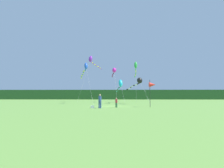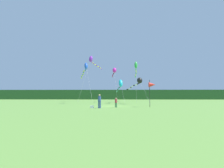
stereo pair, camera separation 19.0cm
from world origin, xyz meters
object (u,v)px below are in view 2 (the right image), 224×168
at_px(cooler_box, 92,107).
at_px(banner_flag_pole, 152,85).
at_px(person_adult, 99,100).
at_px(person_child, 116,102).
at_px(kite_blue, 85,68).
at_px(kite_purple, 92,60).
at_px(kite_cyan, 120,84).
at_px(kite_green, 136,67).
at_px(kite_black, 138,81).
at_px(kite_magenta, 114,71).

distance_m(cooler_box, banner_flag_pole, 8.74).
relative_size(person_adult, cooler_box, 4.19).
xyz_separation_m(person_child, kite_blue, (-6.05, 10.40, 6.26)).
xyz_separation_m(kite_purple, kite_cyan, (7.21, -9.05, -6.92)).
relative_size(person_child, cooler_box, 3.11).
relative_size(person_adult, kite_blue, 0.19).
height_order(cooler_box, kite_cyan, kite_cyan).
xyz_separation_m(cooler_box, kite_green, (7.78, 19.13, 8.19)).
bearing_deg(kite_black, cooler_box, -124.92).
distance_m(kite_black, kite_cyan, 4.39).
relative_size(kite_blue, kite_cyan, 1.16).
xyz_separation_m(person_adult, person_child, (2.07, 1.41, -0.25)).
distance_m(person_adult, cooler_box, 1.25).
xyz_separation_m(kite_magenta, kite_cyan, (1.28, -5.17, -3.48)).
xyz_separation_m(kite_green, kite_blue, (-10.82, -7.41, -1.37)).
distance_m(kite_green, kite_magenta, 5.31).
bearing_deg(person_child, cooler_box, -156.28).
bearing_deg(person_child, person_adult, -145.65).
relative_size(kite_green, kite_purple, 0.85).
relative_size(kite_green, kite_magenta, 1.19).
relative_size(cooler_box, kite_black, 0.05).
bearing_deg(kite_purple, banner_flag_pole, -60.72).
bearing_deg(kite_cyan, banner_flag_pole, -69.79).
bearing_deg(kite_black, banner_flag_pole, -84.60).
xyz_separation_m(person_child, kite_green, (4.77, 17.81, 7.63)).
height_order(person_adult, kite_blue, kite_blue).
relative_size(person_child, kite_black, 0.16).
distance_m(person_child, kite_cyan, 12.32).
distance_m(person_adult, person_child, 2.51).
xyz_separation_m(cooler_box, kite_blue, (-3.04, 11.72, 6.82)).
bearing_deg(kite_cyan, kite_green, 56.79).
distance_m(person_adult, banner_flag_pole, 7.65).
relative_size(kite_purple, kite_cyan, 1.50).
distance_m(cooler_box, kite_green, 22.22).
bearing_deg(kite_purple, kite_black, -48.59).
bearing_deg(kite_green, banner_flag_pole, -89.33).
bearing_deg(kite_black, kite_green, 86.24).
bearing_deg(person_adult, kite_blue, 108.66).
bearing_deg(kite_cyan, kite_purple, 128.55).
xyz_separation_m(person_adult, kite_green, (6.84, 19.22, 7.38)).
height_order(person_child, banner_flag_pole, banner_flag_pole).
height_order(person_adult, banner_flag_pole, banner_flag_pole).
height_order(person_child, cooler_box, person_child).
bearing_deg(cooler_box, kite_black, 55.08).
height_order(cooler_box, kite_black, kite_black).
bearing_deg(kite_magenta, kite_black, -60.30).
xyz_separation_m(person_adult, kite_black, (6.26, 10.40, 3.22)).
bearing_deg(kite_blue, kite_purple, 91.51).
height_order(person_adult, kite_cyan, kite_cyan).
xyz_separation_m(person_adult, kite_purple, (-4.26, 22.34, 9.86)).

